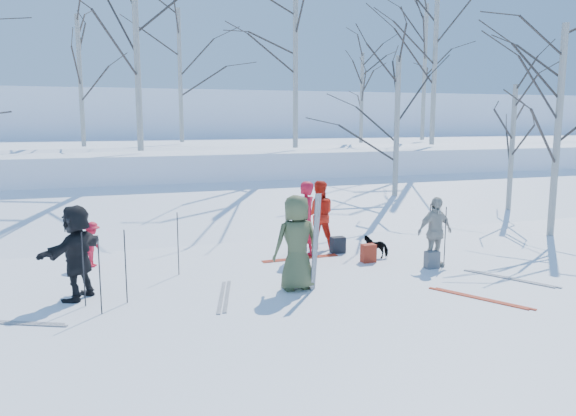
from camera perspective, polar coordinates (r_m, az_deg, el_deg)
name	(u,v)px	position (r m, az deg, el deg)	size (l,w,h in m)	color
ground	(312,282)	(11.48, 2.49, -7.54)	(120.00, 120.00, 0.00)	white
snow_ramp	(231,218)	(17.97, -5.79, -1.02)	(70.00, 9.50, 1.40)	white
snow_plateau	(182,167)	(27.62, -10.68, 4.16)	(70.00, 18.00, 2.20)	white
far_hill	(143,135)	(48.41, -14.49, 7.24)	(90.00, 30.00, 6.00)	white
skier_olive_center	(297,243)	(10.78, 0.88, -3.54)	(0.90, 0.59, 1.85)	#475231
skier_red_north	(305,220)	(13.24, 1.71, -1.22)	(0.67, 0.44, 1.83)	red
skier_redor_behind	(319,215)	(14.25, 3.12, -0.69)	(0.84, 0.66, 1.74)	red
skier_red_seated	(92,244)	(13.27, -19.27, -3.51)	(0.66, 0.38, 1.02)	red
skier_cream_east	(435,232)	(12.92, 14.70, -2.36)	(0.92, 0.38, 1.57)	beige
skier_grey_west	(77,252)	(10.94, -20.66, -4.22)	(1.62, 0.52, 1.75)	black
dog	(376,246)	(13.63, 8.92, -3.87)	(0.28, 0.60, 0.51)	black
upright_ski_left	(315,243)	(10.66, 2.71, -3.56)	(0.07, 0.02, 1.90)	silver
upright_ski_right	(316,242)	(10.73, 2.90, -3.48)	(0.07, 0.02, 1.90)	silver
ski_pair_a	(10,323)	(10.31, -26.40, -10.39)	(1.80, 1.01, 0.02)	silver
ski_pair_b	(480,298)	(11.04, 18.90, -8.66)	(1.09, 1.76, 0.02)	red
ski_pair_c	(300,258)	(13.34, 1.25, -5.12)	(1.91, 0.27, 0.02)	red
ski_pair_d	(224,296)	(10.63, -6.49, -8.90)	(0.71, 1.88, 0.02)	silver
ski_pair_e	(510,279)	(12.56, 21.66, -6.68)	(1.05, 1.78, 0.02)	silver
ski_pole_a	(288,227)	(13.71, 0.00, -1.91)	(0.02, 0.02, 1.34)	black
ski_pole_b	(311,223)	(14.24, 2.31, -1.51)	(0.02, 0.02, 1.34)	black
ski_pole_c	(307,233)	(12.98, 1.90, -2.54)	(0.02, 0.02, 1.34)	black
ski_pole_d	(100,276)	(10.00, -18.57, -6.54)	(0.02, 0.02, 1.34)	black
ski_pole_e	(430,232)	(13.43, 14.19, -2.42)	(0.02, 0.02, 1.34)	black
ski_pole_f	(84,269)	(10.50, -20.06, -5.88)	(0.02, 0.02, 1.34)	black
ski_pole_g	(178,244)	(12.07, -11.12, -3.59)	(0.02, 0.02, 1.34)	black
ski_pole_h	(310,227)	(13.67, 2.29, -1.95)	(0.02, 0.02, 1.34)	black
ski_pole_i	(126,267)	(10.46, -16.17, -5.74)	(0.02, 0.02, 1.34)	black
ski_pole_j	(445,236)	(13.08, 15.67, -2.79)	(0.02, 0.02, 1.34)	black
backpack_red	(368,253)	(13.12, 8.17, -4.56)	(0.32, 0.22, 0.42)	maroon
backpack_grey	(432,260)	(12.87, 14.41, -5.12)	(0.30, 0.20, 0.38)	#515458
backpack_dark	(338,245)	(13.92, 5.08, -3.76)	(0.34, 0.24, 0.40)	black
birch_plateau_a	(80,81)	(23.70, -20.34, 11.97)	(4.12, 4.12, 5.03)	silver
birch_plateau_b	(180,76)	(27.09, -10.91, 13.02)	(4.84, 4.84, 6.06)	silver
birch_plateau_c	(136,44)	(20.02, -15.14, 15.79)	(5.55, 5.55, 7.06)	silver
birch_plateau_e	(435,60)	(24.86, 14.70, 14.35)	(5.50, 5.50, 7.00)	silver
birch_plateau_f	(424,73)	(30.27, 13.70, 13.19)	(5.36, 5.36, 6.80)	silver
birch_plateau_g	(295,69)	(21.44, 0.77, 13.93)	(4.67, 4.67, 5.81)	silver
birch_plateau_i	(362,98)	(25.99, 7.50, 11.00)	(3.40, 3.40, 4.00)	silver
birch_edge_b	(558,132)	(17.33, 25.71, 6.96)	(4.68, 4.68, 5.83)	silver
birch_edge_c	(512,152)	(20.14, 21.77, 5.33)	(3.68, 3.68, 4.39)	silver
birch_edge_e	(396,137)	(19.26, 10.96, 7.05)	(4.33, 4.33, 5.32)	silver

